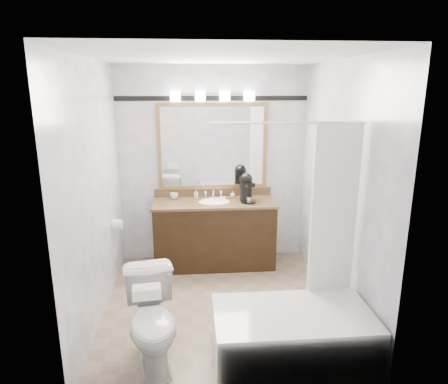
# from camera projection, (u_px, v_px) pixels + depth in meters

# --- Properties ---
(room) EXTENTS (2.42, 2.62, 2.52)m
(room) POSITION_uv_depth(u_px,v_px,m) (220.00, 191.00, 3.90)
(room) COLOR gray
(room) RESTS_ON ground
(vanity) EXTENTS (1.53, 0.58, 0.97)m
(vanity) POSITION_uv_depth(u_px,v_px,m) (214.00, 232.00, 5.09)
(vanity) COLOR black
(vanity) RESTS_ON ground
(mirror) EXTENTS (1.40, 0.04, 1.10)m
(mirror) POSITION_uv_depth(u_px,v_px,m) (213.00, 147.00, 5.07)
(mirror) COLOR #9B7746
(mirror) RESTS_ON room
(vanity_light_bar) EXTENTS (1.02, 0.14, 0.12)m
(vanity_light_bar) POSITION_uv_depth(u_px,v_px,m) (212.00, 96.00, 4.86)
(vanity_light_bar) COLOR silver
(vanity_light_bar) RESTS_ON room
(accent_stripe) EXTENTS (2.40, 0.01, 0.06)m
(accent_stripe) POSITION_uv_depth(u_px,v_px,m) (212.00, 98.00, 4.93)
(accent_stripe) COLOR black
(accent_stripe) RESTS_ON room
(bathtub) EXTENTS (1.30, 0.75, 1.96)m
(bathtub) POSITION_uv_depth(u_px,v_px,m) (295.00, 329.00, 3.33)
(bathtub) COLOR white
(bathtub) RESTS_ON ground
(tp_roll) EXTENTS (0.11, 0.12, 0.12)m
(tp_roll) POSITION_uv_depth(u_px,v_px,m) (117.00, 225.00, 4.59)
(tp_roll) COLOR white
(tp_roll) RESTS_ON room
(toilet) EXTENTS (0.55, 0.80, 0.75)m
(toilet) POSITION_uv_depth(u_px,v_px,m) (153.00, 321.00, 3.27)
(toilet) COLOR white
(toilet) RESTS_ON ground
(tissue_box) EXTENTS (0.21, 0.13, 0.08)m
(tissue_box) POSITION_uv_depth(u_px,v_px,m) (147.00, 292.00, 2.89)
(tissue_box) COLOR white
(tissue_box) RESTS_ON toilet
(coffee_maker) EXTENTS (0.20, 0.23, 0.36)m
(coffee_maker) POSITION_uv_depth(u_px,v_px,m) (246.00, 187.00, 4.94)
(coffee_maker) COLOR black
(coffee_maker) RESTS_ON vanity
(cup_left) EXTENTS (0.12, 0.12, 0.08)m
(cup_left) POSITION_uv_depth(u_px,v_px,m) (174.00, 196.00, 5.09)
(cup_left) COLOR white
(cup_left) RESTS_ON vanity
(cup_right) EXTENTS (0.09, 0.09, 0.07)m
(cup_right) POSITION_uv_depth(u_px,v_px,m) (174.00, 196.00, 5.12)
(cup_right) COLOR white
(cup_right) RESTS_ON vanity
(soap_bottle_a) EXTENTS (0.05, 0.05, 0.11)m
(soap_bottle_a) POSITION_uv_depth(u_px,v_px,m) (196.00, 194.00, 5.13)
(soap_bottle_a) COLOR white
(soap_bottle_a) RESTS_ON vanity
(soap_bottle_b) EXTENTS (0.08, 0.08, 0.08)m
(soap_bottle_b) POSITION_uv_depth(u_px,v_px,m) (233.00, 194.00, 5.16)
(soap_bottle_b) COLOR white
(soap_bottle_b) RESTS_ON vanity
(soap_bar) EXTENTS (0.07, 0.04, 0.02)m
(soap_bar) POSITION_uv_depth(u_px,v_px,m) (223.00, 198.00, 5.10)
(soap_bar) COLOR beige
(soap_bar) RESTS_ON vanity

